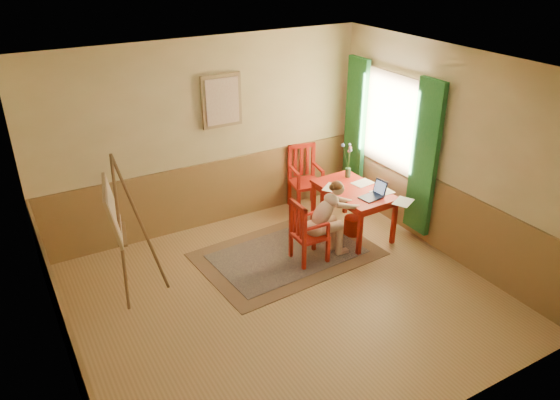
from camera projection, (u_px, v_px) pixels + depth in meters
room at (285, 196)px, 5.94m from camera, size 5.04×4.54×2.84m
wainscot at (254, 235)px, 6.96m from camera, size 5.00×4.50×1.00m
window at (389, 135)px, 7.90m from camera, size 0.12×2.01×2.20m
wall_portrait at (222, 101)px, 7.54m from camera, size 0.60×0.05×0.76m
rug at (287, 254)px, 7.46m from camera, size 2.51×1.77×0.02m
table at (353, 194)px, 7.75m from camera, size 0.76×1.22×0.72m
chair_left at (307, 232)px, 7.12m from camera, size 0.43×0.41×0.91m
chair_back at (305, 178)px, 8.55m from camera, size 0.54×0.55×1.04m
figure at (327, 217)px, 7.17m from camera, size 0.82×0.36×1.11m
laptop at (374, 194)px, 7.45m from camera, size 0.39×0.26×0.22m
papers at (370, 191)px, 7.63m from camera, size 0.96×1.21×0.00m
vase at (348, 162)px, 7.99m from camera, size 0.18×0.26×0.52m
wastebasket at (353, 226)px, 7.91m from camera, size 0.28×0.28×0.28m
easel at (117, 216)px, 6.15m from camera, size 0.69×0.84×1.87m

